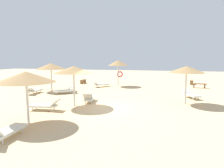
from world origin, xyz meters
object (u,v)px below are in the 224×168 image
parasol_2 (187,70)px  lounger_4 (6,131)px  parasol_3 (118,63)px  lounger_1 (65,90)px  lounger_3 (101,84)px  bench_2 (199,85)px  parasol_1 (51,66)px  lounger_6 (34,90)px  lounger_0 (45,105)px  parasol_0 (74,70)px  bench_0 (192,82)px  lounger_2 (190,94)px  lounger_5 (90,98)px  parasol_4 (26,77)px  bench_1 (83,81)px

parasol_2 → lounger_4: size_ratio=1.43×
parasol_3 → lounger_1: size_ratio=1.60×
lounger_3 → bench_2: size_ratio=1.22×
parasol_1 → lounger_1: parasol_1 is taller
parasol_1 → lounger_6: (-0.66, -1.91, -2.11)m
lounger_0 → lounger_4: bearing=-77.8°
parasol_1 → parasol_3: size_ratio=0.97×
parasol_0 → parasol_1: (-4.88, 5.32, -0.03)m
lounger_1 → bench_0: 15.68m
parasol_2 → lounger_4: 11.52m
parasol_0 → lounger_2: 9.58m
lounger_2 → bench_0: 9.23m
lounger_0 → lounger_5: 3.36m
lounger_4 → lounger_5: bearing=82.3°
lounger_3 → lounger_4: (0.57, -14.80, 0.01)m
parasol_0 → lounger_4: size_ratio=1.45×
bench_0 → bench_2: size_ratio=1.01×
lounger_1 → parasol_3: bearing=59.4°
lounger_0 → lounger_3: (0.36, 10.50, -0.01)m
parasol_0 → parasol_2: size_ratio=1.02×
parasol_1 → lounger_3: bearing=42.2°
parasol_3 → parasol_0: bearing=-94.8°
lounger_3 → parasol_2: bearing=-38.2°
parasol_4 → lounger_2: size_ratio=1.42×
lounger_2 → bench_1: 13.79m
parasol_0 → parasol_4: bearing=-99.8°
parasol_0 → parasol_2: bearing=18.1°
lounger_1 → bench_0: size_ratio=1.21×
lounger_5 → lounger_2: bearing=24.9°
parasol_2 → lounger_2: size_ratio=1.34×
bench_2 → parasol_4: bearing=-125.4°
parasol_3 → lounger_5: size_ratio=1.54×
lounger_4 → bench_0: bearing=63.6°
lounger_3 → bench_1: bearing=142.0°
parasol_3 → lounger_2: (7.21, -5.55, -2.34)m
lounger_2 → parasol_4: bearing=-135.4°
parasol_2 → lounger_1: 10.57m
parasol_2 → lounger_6: 13.16m
parasol_1 → parasol_2: 12.64m
bench_2 → bench_0: bearing=97.0°
lounger_4 → bench_1: 17.62m
lounger_4 → bench_0: size_ratio=1.22×
parasol_3 → parasol_4: (-1.55, -14.19, -0.32)m
lounger_0 → parasol_3: bearing=79.9°
lounger_6 → bench_1: (1.55, 7.97, 0.03)m
lounger_3 → bench_0: lounger_3 is taller
bench_1 → lounger_6: bearing=-101.0°
lounger_1 → parasol_0: bearing=-55.1°
lounger_0 → lounger_5: lounger_5 is taller
parasol_0 → parasol_1: parasol_1 is taller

